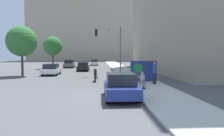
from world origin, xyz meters
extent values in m
plane|color=#4F4F51|center=(0.00, 0.00, 0.00)|extent=(160.00, 160.00, 0.00)
cube|color=beige|center=(3.24, 15.00, 0.06)|extent=(3.25, 90.00, 0.12)
cube|color=tan|center=(-2.00, 77.22, 13.51)|extent=(52.00, 12.00, 27.02)
cylinder|color=#474C56|center=(2.31, 2.76, 0.36)|extent=(0.03, 0.03, 0.47)
cylinder|color=#474C56|center=(2.68, 2.76, 0.36)|extent=(0.03, 0.03, 0.47)
cylinder|color=#474C56|center=(2.31, 3.13, 0.36)|extent=(0.03, 0.03, 0.47)
cylinder|color=#474C56|center=(2.68, 3.13, 0.36)|extent=(0.03, 0.03, 0.47)
cube|color=navy|center=(2.50, 2.94, 0.61)|extent=(0.40, 0.40, 0.02)
cube|color=navy|center=(2.50, 3.13, 0.81)|extent=(0.40, 0.02, 0.38)
cylinder|color=#756651|center=(2.50, 2.78, 0.71)|extent=(0.18, 0.42, 0.18)
cylinder|color=#756651|center=(2.50, 2.57, 0.36)|extent=(0.16, 0.16, 0.47)
cube|color=black|center=(2.50, 2.51, 0.17)|extent=(0.20, 0.28, 0.10)
cylinder|color=#9E9EA3|center=(2.50, 2.97, 0.88)|extent=(0.34, 0.34, 0.52)
sphere|color=tan|center=(2.50, 2.97, 1.25)|extent=(0.22, 0.22, 0.22)
cylinder|color=#9E9EA3|center=(2.17, 2.89, 0.96)|extent=(0.45, 0.09, 0.09)
cube|color=white|center=(1.97, 2.89, 1.00)|extent=(0.37, 0.02, 0.28)
cube|color=navy|center=(1.97, 2.88, 1.00)|extent=(0.28, 0.01, 0.07)
cylinder|color=black|center=(3.99, 5.17, 0.57)|extent=(0.28, 0.28, 0.90)
cylinder|color=navy|center=(3.99, 5.17, 1.38)|extent=(0.34, 0.34, 0.71)
sphere|color=#936B4C|center=(3.99, 5.17, 1.86)|extent=(0.24, 0.24, 0.24)
cylinder|color=#334775|center=(2.49, 7.94, 0.56)|extent=(0.28, 0.28, 0.88)
cylinder|color=#236642|center=(2.49, 7.94, 1.35)|extent=(0.34, 0.34, 0.70)
sphere|color=tan|center=(2.49, 7.94, 1.81)|extent=(0.23, 0.23, 0.23)
cylinder|color=slate|center=(2.10, 6.13, 1.09)|extent=(0.06, 0.06, 1.93)
cylinder|color=slate|center=(4.45, 6.13, 1.09)|extent=(0.06, 0.06, 1.93)
cube|color=navy|center=(3.27, 6.13, 1.14)|extent=(2.36, 0.02, 1.83)
cylinder|color=#197A33|center=(2.76, 6.11, 1.41)|extent=(0.80, 0.01, 0.80)
cylinder|color=slate|center=(1.96, 13.64, 3.04)|extent=(0.16, 0.16, 5.83)
cylinder|color=slate|center=(0.49, 13.68, 5.65)|extent=(0.19, 2.94, 0.11)
cube|color=black|center=(-0.97, 13.72, 5.23)|extent=(0.31, 0.31, 0.84)
sphere|color=green|center=(-0.97, 13.72, 4.95)|extent=(0.18, 0.18, 0.18)
cube|color=navy|center=(0.55, -0.16, 0.57)|extent=(1.86, 4.11, 0.59)
cube|color=black|center=(0.55, -0.32, 1.21)|extent=(1.60, 2.13, 0.68)
cylinder|color=black|center=(-0.27, 1.12, 0.32)|extent=(0.22, 0.64, 0.64)
cylinder|color=black|center=(1.37, 1.12, 0.32)|extent=(0.22, 0.64, 0.64)
cylinder|color=black|center=(-0.27, -1.43, 0.32)|extent=(0.22, 0.64, 0.64)
cylinder|color=black|center=(1.37, -1.43, 0.32)|extent=(0.22, 0.64, 0.64)
cube|color=silver|center=(-6.66, 15.05, 0.53)|extent=(1.88, 4.11, 0.52)
cube|color=black|center=(-6.66, 14.89, 1.11)|extent=(1.62, 2.14, 0.62)
cylinder|color=black|center=(-7.49, 16.32, 0.32)|extent=(0.22, 0.64, 0.64)
cylinder|color=black|center=(-5.83, 16.32, 0.32)|extent=(0.22, 0.64, 0.64)
cylinder|color=black|center=(-7.49, 13.78, 0.32)|extent=(0.22, 0.64, 0.64)
cylinder|color=black|center=(-5.83, 13.78, 0.32)|extent=(0.22, 0.64, 0.64)
cube|color=black|center=(-3.08, 21.72, 0.52)|extent=(1.81, 4.51, 0.50)
cube|color=black|center=(-3.08, 21.54, 1.07)|extent=(1.55, 2.35, 0.60)
cylinder|color=black|center=(-3.87, 23.12, 0.32)|extent=(0.22, 0.64, 0.64)
cylinder|color=black|center=(-2.29, 23.12, 0.32)|extent=(0.22, 0.64, 0.64)
cylinder|color=black|center=(-3.87, 20.33, 0.32)|extent=(0.22, 0.64, 0.64)
cylinder|color=black|center=(-2.29, 20.33, 0.32)|extent=(0.22, 0.64, 0.64)
cube|color=#565B60|center=(-6.34, 30.21, 0.57)|extent=(1.86, 4.77, 0.59)
cube|color=black|center=(-6.34, 30.02, 1.20)|extent=(1.60, 2.48, 0.68)
cylinder|color=black|center=(-7.16, 31.69, 0.32)|extent=(0.22, 0.64, 0.64)
cylinder|color=black|center=(-5.52, 31.69, 0.32)|extent=(0.22, 0.64, 0.64)
cylinder|color=black|center=(-7.16, 28.73, 0.32)|extent=(0.22, 0.64, 0.64)
cylinder|color=black|center=(-5.52, 28.73, 0.32)|extent=(0.22, 0.64, 0.64)
cube|color=silver|center=(-1.58, 39.06, 0.53)|extent=(1.83, 4.72, 0.51)
cube|color=black|center=(-1.58, 38.87, 1.09)|extent=(1.57, 2.45, 0.62)
cylinder|color=black|center=(-2.39, 40.52, 0.32)|extent=(0.22, 0.64, 0.64)
cylinder|color=black|center=(-0.78, 40.52, 0.32)|extent=(0.22, 0.64, 0.64)
cylinder|color=black|center=(-2.39, 37.60, 0.32)|extent=(0.22, 0.64, 0.64)
cylinder|color=black|center=(-0.78, 37.60, 0.32)|extent=(0.22, 0.64, 0.64)
cube|color=black|center=(-1.04, 8.15, 0.48)|extent=(0.24, 0.91, 0.32)
cylinder|color=black|center=(-1.04, 8.10, 0.83)|extent=(0.28, 0.28, 0.57)
sphere|color=black|center=(-1.04, 8.10, 1.13)|extent=(0.24, 0.24, 0.24)
cylinder|color=black|center=(-1.04, 8.91, 0.30)|extent=(0.10, 0.60, 0.60)
cylinder|color=black|center=(-1.04, 7.39, 0.30)|extent=(0.10, 0.60, 0.60)
cylinder|color=brown|center=(-9.89, 14.01, 1.45)|extent=(0.28, 0.28, 2.91)
sphere|color=#2D6B2D|center=(-9.89, 14.01, 4.18)|extent=(3.63, 3.63, 3.63)
cylinder|color=brown|center=(-8.92, 27.25, 1.45)|extent=(0.28, 0.28, 2.89)
sphere|color=#2D6B2D|center=(-8.92, 27.25, 4.10)|extent=(3.44, 3.44, 3.44)
camera|label=1|loc=(-0.78, -12.89, 2.65)|focal=35.00mm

